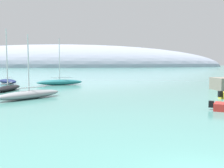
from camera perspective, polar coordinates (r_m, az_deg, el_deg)
The scene contains 5 objects.
distant_ridge at distance 238.35m, azimuth -9.79°, elevation 3.73°, with size 291.22×83.97×39.75m, color #8E99AD.
sailboat_black_near_shore at distance 41.98m, azimuth -21.88°, elevation -0.72°, with size 3.28×7.71×9.17m.
sailboat_teal_mid_mooring at distance 49.46m, azimuth -11.38°, elevation 0.43°, with size 8.55×3.34×8.64m.
sailboat_navy_outer_mooring at distance 55.53m, azimuth -21.91°, elevation 0.64°, with size 5.42×5.98×8.99m.
sailboat_grey_end_of_line at distance 31.75m, azimuth -17.71°, elevation -2.18°, with size 7.39×7.03×7.43m.
Camera 1 is at (-4.72, -8.21, 4.26)m, focal length 41.69 mm.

